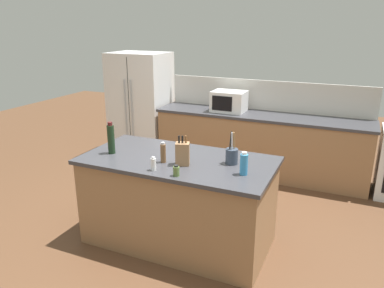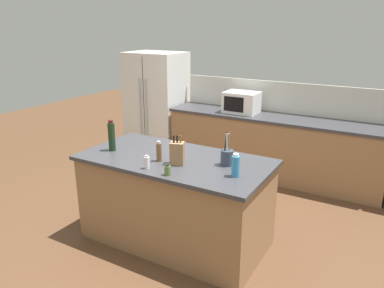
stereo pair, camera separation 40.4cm
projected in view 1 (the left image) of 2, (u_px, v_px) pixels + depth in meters
The scene contains 13 objects.
ground_plane at pixel (179, 240), 4.05m from camera, with size 14.00×14.00×0.00m, color brown.
back_counter_run at pixel (259, 144), 5.70m from camera, with size 3.19×0.66×0.94m.
wall_backsplash at pixel (267, 95), 5.75m from camera, with size 3.15×0.03×0.46m, color beige.
kitchen_island at pixel (178, 201), 3.90m from camera, with size 1.94×0.99×0.94m.
refrigerator at pixel (141, 105), 6.43m from camera, with size 0.95×0.75×1.77m.
microwave at pixel (229, 101), 5.70m from camera, with size 0.50×0.39×0.31m.
knife_block at pixel (183, 154), 3.56m from camera, with size 0.16×0.14×0.29m.
utensil_crock at pixel (232, 156), 3.60m from camera, with size 0.12×0.12×0.32m.
salt_shaker at pixel (153, 164), 3.44m from camera, with size 0.05×0.05×0.13m.
pepper_grinder at pixel (163, 153), 3.63m from camera, with size 0.05×0.05×0.21m.
dish_soap_bottle at pixel (244, 164), 3.33m from camera, with size 0.07×0.07×0.21m.
wine_bottle at pixel (111, 139), 3.86m from camera, with size 0.07×0.07×0.34m.
spice_jar_oregano at pixel (176, 171), 3.32m from camera, with size 0.06×0.06×0.10m.
Camera 1 is at (1.56, -3.16, 2.25)m, focal length 35.00 mm.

